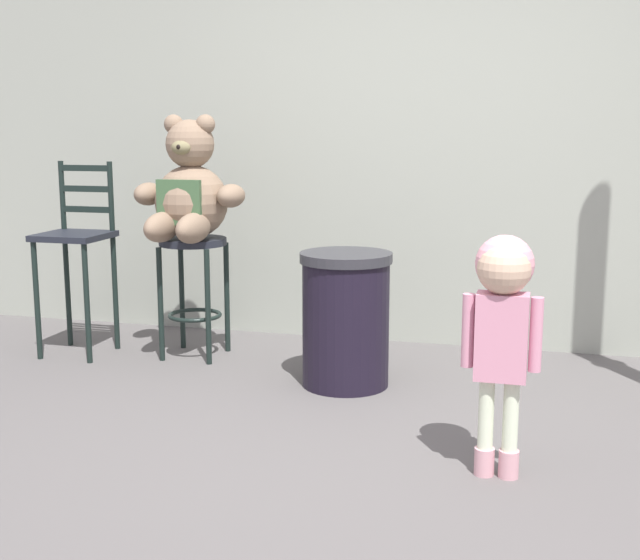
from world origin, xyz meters
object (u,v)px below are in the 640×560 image
Objects in this scene: bar_stool_with_teddy at (194,272)px; teddy_bear at (189,193)px; trash_bin at (346,319)px; bar_chair_empty at (77,246)px; child_walking at (503,304)px.

bar_stool_with_teddy is 1.00× the size of teddy_bear.
trash_bin is 0.62× the size of bar_chair_empty.
child_walking is (1.82, -1.29, 0.18)m from bar_stool_with_teddy.
bar_chair_empty is (-1.67, 0.21, 0.29)m from trash_bin.
bar_chair_empty reaches higher than bar_stool_with_teddy.
bar_stool_with_teddy is at bearing 90.00° from teddy_bear.
bar_chair_empty is at bearing 172.90° from trash_bin.
child_walking is 1.34× the size of trash_bin.
bar_chair_empty is at bearing -173.44° from teddy_bear.
trash_bin is at bearing -16.25° from teddy_bear.
trash_bin is at bearing -17.98° from bar_stool_with_teddy.
bar_chair_empty reaches higher than trash_bin.
teddy_bear reaches higher than bar_stool_with_teddy.
teddy_bear is 2.23m from child_walking.
trash_bin is at bearing -107.68° from child_walking.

